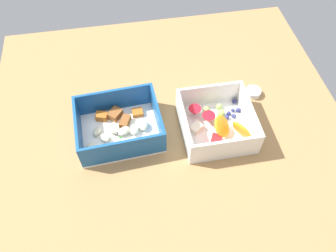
% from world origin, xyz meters
% --- Properties ---
extents(table_surface, '(0.80, 0.80, 0.02)m').
position_xyz_m(table_surface, '(0.00, 0.00, 0.01)').
color(table_surface, '#9E7547').
rests_on(table_surface, ground).
extents(pasta_container, '(0.18, 0.15, 0.07)m').
position_xyz_m(pasta_container, '(-0.11, 0.02, 0.04)').
color(pasta_container, white).
rests_on(pasta_container, table_surface).
extents(fruit_bowl, '(0.15, 0.15, 0.06)m').
position_xyz_m(fruit_bowl, '(0.10, -0.01, 0.04)').
color(fruit_bowl, white).
rests_on(fruit_bowl, table_surface).
extents(paper_cup_liner, '(0.04, 0.04, 0.01)m').
position_xyz_m(paper_cup_liner, '(0.21, 0.08, 0.03)').
color(paper_cup_liner, white).
rests_on(paper_cup_liner, table_surface).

